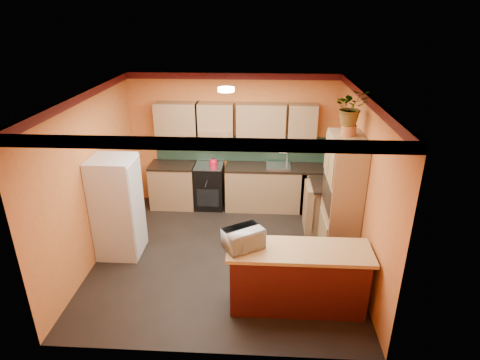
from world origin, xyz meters
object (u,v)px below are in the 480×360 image
stove (209,186)px  pantry (342,200)px  fridge (117,207)px  breakfast_bar (297,280)px  base_cabinets_back (240,187)px  microwave (243,238)px

stove → pantry: 2.98m
fridge → pantry: (3.60, 0.05, 0.20)m
fridge → breakfast_bar: bearing=-22.6°
fridge → pantry: bearing=0.9°
base_cabinets_back → microwave: 3.07m
fridge → breakfast_bar: (2.85, -1.19, -0.41)m
base_cabinets_back → breakfast_bar: bearing=-72.2°
pantry → microwave: pantry is taller
base_cabinets_back → stove: 0.63m
microwave → fridge: bearing=117.1°
stove → microwave: microwave is taller
stove → breakfast_bar: 3.39m
fridge → breakfast_bar: 3.12m
base_cabinets_back → microwave: microwave is taller
base_cabinets_back → microwave: size_ratio=7.34×
base_cabinets_back → pantry: 2.52m
base_cabinets_back → fridge: (-1.89, -1.80, 0.41)m
base_cabinets_back → fridge: fridge is taller
base_cabinets_back → stove: size_ratio=4.01×
base_cabinets_back → breakfast_bar: size_ratio=2.03×
fridge → breakfast_bar: size_ratio=0.94×
fridge → microwave: (2.11, -1.19, 0.22)m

